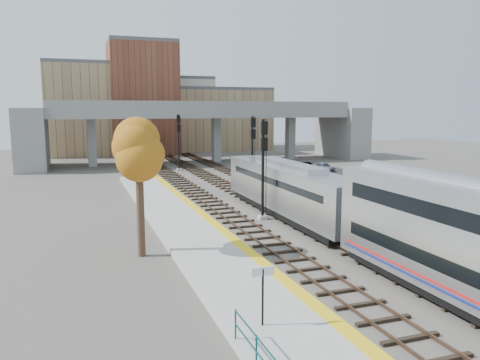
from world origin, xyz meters
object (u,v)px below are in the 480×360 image
object	(u,v)px
signal_mast_mid	(253,152)
car_b	(306,167)
locomotive	(288,189)
car_a	(291,176)
signal_mast_far	(179,142)
signal_mast_near	(263,169)
tree	(139,156)
car_c	(324,167)

from	to	relation	value
signal_mast_mid	car_b	world-z (taller)	signal_mast_mid
locomotive	car_a	xyz separation A→B (m)	(8.01, 16.13, -1.58)
signal_mast_far	car_a	xyz separation A→B (m)	(10.11, -13.93, -3.22)
signal_mast_near	signal_mast_mid	bearing A→B (deg)	72.34
signal_mast_near	tree	world-z (taller)	tree
signal_mast_mid	tree	size ratio (longest dim) A/B	0.98
signal_mast_far	car_c	size ratio (longest dim) A/B	2.06
signal_mast_near	car_c	xyz separation A→B (m)	(18.40, 23.04, -3.31)
locomotive	signal_mast_mid	bearing A→B (deg)	81.17
locomotive	car_a	world-z (taller)	locomotive
tree	car_a	bearing A→B (deg)	47.75
signal_mast_near	signal_mast_mid	world-z (taller)	signal_mast_mid
signal_mast_near	locomotive	bearing A→B (deg)	0.22
car_a	car_b	bearing A→B (deg)	31.77
car_a	car_b	distance (m)	9.48
car_c	signal_mast_far	bearing A→B (deg)	149.76
locomotive	car_c	distance (m)	28.27
signal_mast_near	tree	distance (m)	11.78
signal_mast_near	car_b	xyz separation A→B (m)	(16.01, 23.56, -3.26)
locomotive	tree	xyz separation A→B (m)	(-12.07, -5.99, 3.53)
signal_mast_near	car_a	size ratio (longest dim) A/B	1.97
signal_mast_mid	car_c	world-z (taller)	signal_mast_mid
signal_mast_far	car_b	xyz separation A→B (m)	(16.01, -6.51, -3.29)
tree	locomotive	bearing A→B (deg)	26.37
locomotive	car_b	distance (m)	27.40
tree	car_b	distance (m)	39.68
locomotive	tree	world-z (taller)	tree
locomotive	signal_mast_near	size ratio (longest dim) A/B	2.50
signal_mast_near	car_c	bearing A→B (deg)	51.39
locomotive	car_b	bearing A→B (deg)	59.43
car_b	car_a	bearing A→B (deg)	-129.57
tree	car_c	size ratio (longest dim) A/B	2.10
signal_mast_near	signal_mast_far	bearing A→B (deg)	90.00
signal_mast_near	signal_mast_far	xyz separation A→B (m)	(0.00, 30.06, 0.03)
signal_mast_far	locomotive	bearing A→B (deg)	-86.00
car_a	car_b	size ratio (longest dim) A/B	1.08
locomotive	car_c	bearing A→B (deg)	54.71
signal_mast_mid	car_c	xyz separation A→B (m)	(14.30, 10.16, -3.33)
signal_mast_near	car_b	size ratio (longest dim) A/B	2.13
locomotive	signal_mast_mid	distance (m)	13.12
car_a	car_c	bearing A→B (deg)	20.03
car_b	signal_mast_near	bearing A→B (deg)	-125.29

